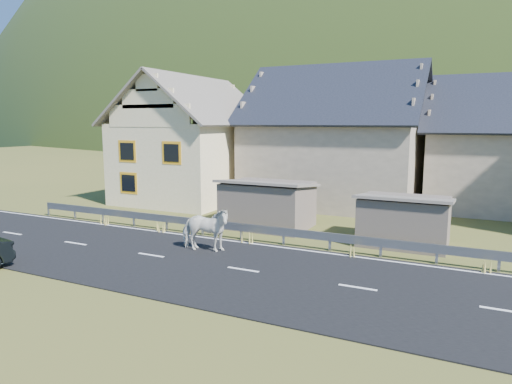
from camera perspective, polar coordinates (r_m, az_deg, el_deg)
The scene contains 11 objects.
ground at distance 16.09m, azimuth -1.61°, elevation -9.81°, with size 160.00×160.00×0.00m, color #40491F.
road at distance 16.09m, azimuth -1.61°, elevation -9.74°, with size 60.00×7.00×0.04m, color black.
lane_markings at distance 16.08m, azimuth -1.61°, elevation -9.65°, with size 60.00×6.60×0.01m, color silver.
guardrail at distance 19.15m, azimuth 3.47°, elevation -5.04°, with size 28.10×0.09×0.75m.
shed_left at distance 22.35m, azimuth 1.48°, elevation -1.62°, with size 4.30×3.30×2.40m, color #6D5E53.
shed_right at distance 20.13m, azimuth 18.02°, elevation -3.50°, with size 3.80×2.90×2.20m, color #6D5E53.
house_cream at distance 30.71m, azimuth -8.00°, elevation 7.24°, with size 7.80×9.80×8.30m.
house_stone_a at distance 29.65m, azimuth 10.14°, elevation 7.67°, with size 10.80×9.80×8.90m.
mountain at distance 195.17m, azimuth 24.94°, elevation 0.53°, with size 440.00×280.00×260.00m, color #1F3410.
conifer_patch at distance 138.24m, azimuth -0.91°, elevation 9.11°, with size 76.00×50.00×28.00m, color black.
horse at distance 18.16m, azimuth -6.40°, elevation -4.64°, with size 2.11×0.96×1.78m, color silver.
Camera 1 is at (7.03, -13.54, 5.12)m, focal length 32.00 mm.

